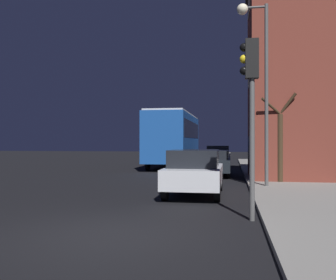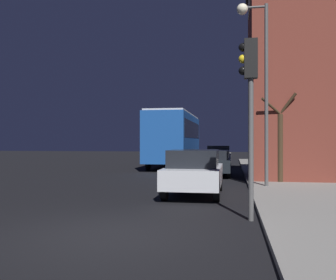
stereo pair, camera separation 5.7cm
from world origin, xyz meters
name	(u,v)px [view 2 (the right image)]	position (x,y,z in m)	size (l,w,h in m)	color
ground_plane	(107,234)	(0.00, 0.00, 0.00)	(120.00, 120.00, 0.00)	black
brick_building	(287,78)	(4.97, 11.16, 4.77)	(3.68, 4.23, 9.25)	brown
streetlamp	(257,61)	(3.38, 7.64, 4.89)	(1.18, 0.43, 7.01)	#4C4C4C
traffic_light	(249,90)	(2.82, 1.71, 2.99)	(0.43, 0.24, 4.16)	#4C4C4C
bare_tree	(281,138)	(4.44, 9.24, 1.98)	(2.05, 1.34, 4.10)	#382819
bus	(175,136)	(-1.64, 19.50, 2.24)	(2.61, 10.28, 3.79)	#194793
car_near_lane	(194,171)	(1.17, 5.51, 0.81)	(1.78, 3.91, 1.54)	#B7BABF
car_mid_lane	(213,162)	(1.41, 12.91, 0.71)	(1.86, 4.12, 1.35)	black
car_far_lane	(219,156)	(1.45, 20.53, 0.78)	(1.75, 3.88, 1.52)	beige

